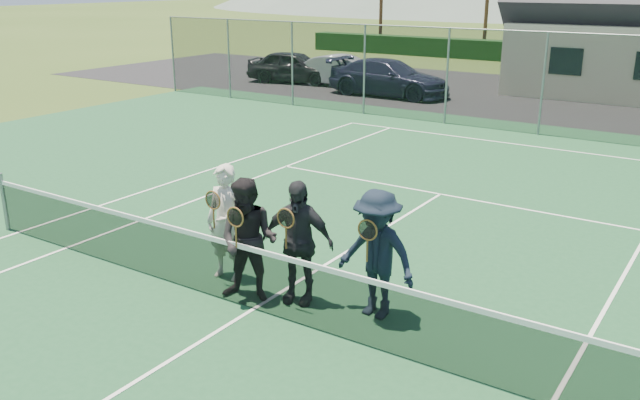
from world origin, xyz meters
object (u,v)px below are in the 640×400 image
at_px(car_c, 389,78).
at_px(player_b, 249,240).
at_px(car_a, 294,67).
at_px(car_b, 343,71).
at_px(tennis_net, 252,276).
at_px(player_a, 226,222).
at_px(player_d, 377,254).
at_px(player_c, 298,242).

height_order(car_c, player_b, player_b).
height_order(car_a, car_b, car_a).
height_order(tennis_net, player_a, player_a).
bearing_deg(player_d, player_c, -169.31).
bearing_deg(player_b, player_c, 29.41).
height_order(player_b, player_c, same).
distance_m(tennis_net, player_c, 0.79).
bearing_deg(tennis_net, player_a, 147.53).
height_order(car_a, tennis_net, car_a).
distance_m(car_a, player_b, 21.72).
xyz_separation_m(tennis_net, player_b, (-0.25, 0.25, 0.38)).
bearing_deg(player_a, player_b, -27.28).
distance_m(car_c, tennis_net, 18.81).
xyz_separation_m(car_c, tennis_net, (7.10, -17.41, -0.18)).
bearing_deg(player_c, player_b, -150.59).
relative_size(car_a, player_d, 2.32).
bearing_deg(car_c, player_d, -152.56).
distance_m(car_c, player_c, 18.40).
bearing_deg(player_c, tennis_net, -120.55).
relative_size(player_a, player_c, 1.00).
relative_size(player_c, player_d, 1.00).
height_order(car_a, player_a, player_a).
bearing_deg(car_a, player_c, -156.59).
bearing_deg(player_d, car_c, 117.38).
xyz_separation_m(car_a, car_c, (5.25, -0.87, 0.01)).
distance_m(car_a, player_a, 20.98).
bearing_deg(tennis_net, car_b, 118.17).
bearing_deg(player_a, player_d, 3.79).
height_order(car_b, player_d, player_d).
height_order(car_c, player_a, player_a).
bearing_deg(player_b, player_a, 152.72).
distance_m(car_a, car_c, 5.32).
bearing_deg(player_c, player_a, 177.86).
xyz_separation_m(player_a, player_d, (2.51, 0.17, -0.00)).
height_order(tennis_net, player_b, player_b).
relative_size(car_a, player_a, 2.32).
bearing_deg(player_c, car_a, 125.67).
height_order(car_b, tennis_net, car_b).
distance_m(player_a, player_b, 0.85).
xyz_separation_m(player_a, player_c, (1.36, -0.05, -0.00)).
distance_m(player_a, player_c, 1.36).
xyz_separation_m(car_c, player_c, (7.45, -16.82, 0.20)).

